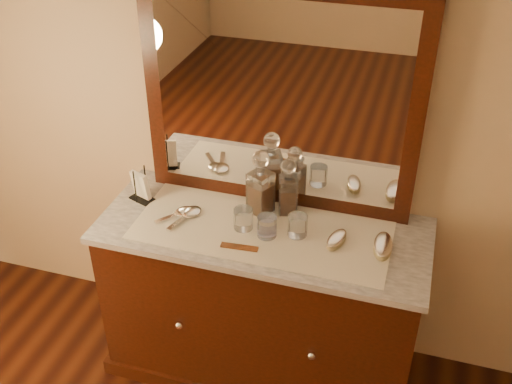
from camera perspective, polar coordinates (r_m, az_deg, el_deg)
dresser_cabinet at (r=2.92m, az=0.58°, el=-10.32°), size 1.40×0.55×0.82m
dresser_plinth at (r=3.19m, az=0.54°, el=-15.13°), size 1.46×0.59×0.08m
knob_left at (r=2.78m, az=-7.20°, el=-12.27°), size 0.04×0.04×0.04m
knob_right at (r=2.65m, az=5.22°, el=-15.01°), size 0.04×0.04×0.04m
marble_top at (r=2.65m, az=0.63°, el=-3.65°), size 1.44×0.59×0.03m
mirror_frame at (r=2.59m, az=2.25°, el=8.68°), size 1.20×0.08×1.00m
mirror_glass at (r=2.56m, az=2.05°, el=8.37°), size 1.06×0.01×0.86m
lace_runner at (r=2.62m, az=0.51°, el=-3.61°), size 1.10×0.45×0.00m
pin_dish at (r=2.62m, az=1.08°, el=-3.45°), size 0.08×0.08×0.01m
comb at (r=2.52m, az=-1.57°, el=-5.17°), size 0.16×0.04×0.01m
napkin_rack at (r=2.83m, az=-10.73°, el=0.45°), size 0.13×0.10×0.17m
decanter_left at (r=2.67m, az=0.43°, el=0.30°), size 0.12×0.12×0.31m
decanter_right at (r=2.68m, az=3.00°, el=0.01°), size 0.10×0.10×0.27m
brush_near at (r=2.56m, az=7.54°, el=-4.45°), size 0.10×0.15×0.04m
brush_far at (r=2.55m, az=11.79°, el=-4.98°), size 0.09×0.18×0.05m
hand_mirror_outer at (r=2.73m, az=-6.98°, el=-1.93°), size 0.16×0.18×0.02m
hand_mirror_inner at (r=2.72m, az=-6.32°, el=-2.05°), size 0.11×0.22×0.02m
tumblers at (r=2.58m, az=1.24°, el=-2.96°), size 0.32×0.13×0.09m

